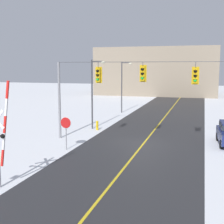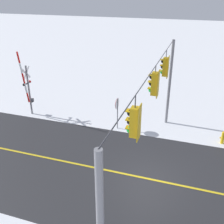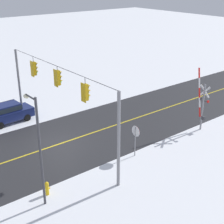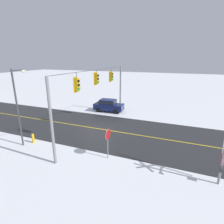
{
  "view_description": "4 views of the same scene",
  "coord_description": "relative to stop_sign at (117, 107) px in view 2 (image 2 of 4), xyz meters",
  "views": [
    {
      "loc": [
        4.26,
        -22.89,
        5.83
      ],
      "look_at": [
        -2.37,
        -0.51,
        2.43
      ],
      "focal_mm": 49.74,
      "sensor_mm": 36.0,
      "label": 1
    },
    {
      "loc": [
        11.53,
        1.81,
        9.37
      ],
      "look_at": [
        -2.65,
        -2.89,
        2.37
      ],
      "focal_mm": 42.91,
      "sensor_mm": 36.0,
      "label": 2
    },
    {
      "loc": [
        -20.46,
        11.18,
        12.24
      ],
      "look_at": [
        -2.37,
        -3.18,
        2.61
      ],
      "focal_mm": 53.46,
      "sensor_mm": 36.0,
      "label": 3
    },
    {
      "loc": [
        -15.87,
        -8.01,
        7.28
      ],
      "look_at": [
        -1.74,
        -2.29,
        2.64
      ],
      "focal_mm": 28.45,
      "sensor_mm": 36.0,
      "label": 4
    }
  ],
  "objects": [
    {
      "name": "ground_plane",
      "position": [
        4.94,
        3.27,
        -1.71
      ],
      "size": [
        160.0,
        160.0,
        0.0
      ],
      "primitive_type": "plane",
      "color": "white"
    },
    {
      "name": "signal_span",
      "position": [
        4.92,
        3.26,
        2.51
      ],
      "size": [
        14.2,
        0.47,
        6.22
      ],
      "color": "gray",
      "rests_on": "ground"
    },
    {
      "name": "fire_hydrant",
      "position": [
        -0.19,
        7.21,
        -1.25
      ],
      "size": [
        0.24,
        0.31,
        0.88
      ],
      "color": "gold",
      "rests_on": "ground"
    },
    {
      "name": "railroad_crossing",
      "position": [
        -0.09,
        -7.33,
        0.64
      ],
      "size": [
        1.3,
        0.31,
        5.21
      ],
      "color": "gray",
      "rests_on": "ground"
    },
    {
      "name": "stop_sign",
      "position": [
        0.0,
        0.0,
        0.0
      ],
      "size": [
        0.8,
        0.09,
        2.35
      ],
      "color": "gray",
      "rests_on": "ground"
    }
  ]
}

